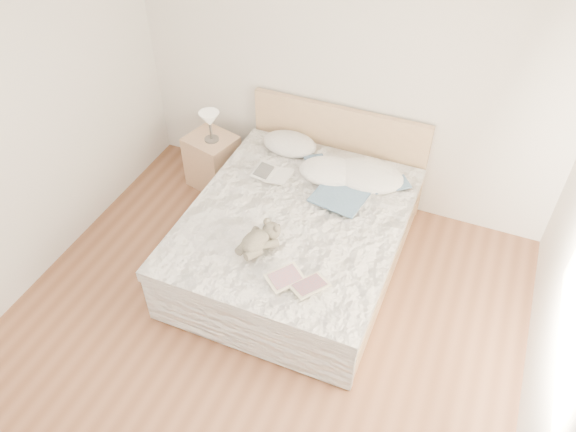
# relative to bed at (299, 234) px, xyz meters

# --- Properties ---
(floor) EXTENTS (4.00, 4.50, 0.00)m
(floor) POSITION_rel_bed_xyz_m (0.00, -1.19, -0.31)
(floor) COLOR brown
(floor) RESTS_ON ground
(ceiling) EXTENTS (4.00, 4.50, 0.00)m
(ceiling) POSITION_rel_bed_xyz_m (0.00, -1.19, 2.39)
(ceiling) COLOR silver
(ceiling) RESTS_ON ground
(wall_back) EXTENTS (4.00, 0.02, 2.70)m
(wall_back) POSITION_rel_bed_xyz_m (0.00, 1.06, 1.04)
(wall_back) COLOR silver
(wall_back) RESTS_ON ground
(bed) EXTENTS (1.72, 2.14, 1.00)m
(bed) POSITION_rel_bed_xyz_m (0.00, 0.00, 0.00)
(bed) COLOR tan
(bed) RESTS_ON floor
(nightstand) EXTENTS (0.54, 0.50, 0.56)m
(nightstand) POSITION_rel_bed_xyz_m (-1.20, 0.66, -0.03)
(nightstand) COLOR tan
(nightstand) RESTS_ON floor
(table_lamp) EXTENTS (0.25, 0.25, 0.31)m
(table_lamp) POSITION_rel_bed_xyz_m (-1.17, 0.64, 0.48)
(table_lamp) COLOR #504B44
(table_lamp) RESTS_ON nightstand
(pillow_left) EXTENTS (0.55, 0.41, 0.16)m
(pillow_left) POSITION_rel_bed_xyz_m (-0.40, 0.77, 0.33)
(pillow_left) COLOR silver
(pillow_left) RESTS_ON bed
(pillow_middle) EXTENTS (0.62, 0.48, 0.17)m
(pillow_middle) POSITION_rel_bed_xyz_m (0.09, 0.52, 0.33)
(pillow_middle) COLOR white
(pillow_middle) RESTS_ON bed
(pillow_right) EXTENTS (0.67, 0.48, 0.19)m
(pillow_right) POSITION_rel_bed_xyz_m (0.41, 0.59, 0.33)
(pillow_right) COLOR white
(pillow_right) RESTS_ON bed
(blouse) EXTENTS (0.76, 0.80, 0.03)m
(blouse) POSITION_rel_bed_xyz_m (0.29, 0.36, 0.32)
(blouse) COLOR #395774
(blouse) RESTS_ON bed
(photo_book) EXTENTS (0.35, 0.24, 0.03)m
(photo_book) POSITION_rel_bed_xyz_m (-0.37, 0.29, 0.32)
(photo_book) COLOR white
(photo_book) RESTS_ON bed
(childrens_book) EXTENTS (0.47, 0.44, 0.03)m
(childrens_book) POSITION_rel_bed_xyz_m (0.29, -0.77, 0.32)
(childrens_book) COLOR beige
(childrens_book) RESTS_ON bed
(teddy_bear) EXTENTS (0.33, 0.39, 0.18)m
(teddy_bear) POSITION_rel_bed_xyz_m (-0.12, -0.59, 0.34)
(teddy_bear) COLOR #696151
(teddy_bear) RESTS_ON bed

